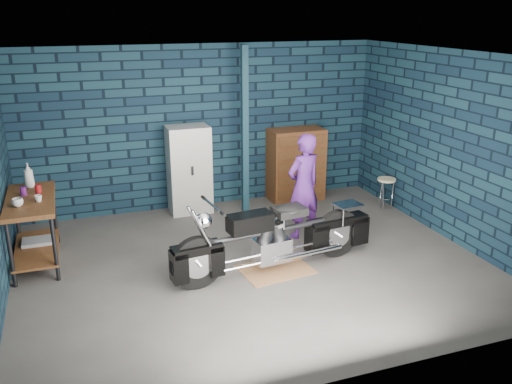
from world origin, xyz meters
TOP-DOWN VIEW (x-y plane):
  - ground at (0.00, 0.00)m, footprint 6.00×6.00m
  - room_walls at (0.00, 0.55)m, footprint 6.02×5.01m
  - support_post at (0.55, 1.95)m, footprint 0.10×0.10m
  - workbench at (-2.68, 1.01)m, footprint 0.60×1.40m
  - drip_mat at (0.23, -0.24)m, footprint 0.97×0.77m
  - motorcycle at (0.23, -0.24)m, footprint 2.44×0.92m
  - person at (1.02, 0.66)m, footprint 0.65×0.52m
  - storage_bin at (-2.66, 1.18)m, footprint 0.42×0.30m
  - locker at (-0.32, 2.23)m, footprint 0.67×0.48m
  - tool_chest at (1.58, 2.23)m, footprint 0.94×0.52m
  - shop_stool at (2.78, 1.21)m, footprint 0.39×0.39m
  - cup_a at (-2.80, 0.73)m, footprint 0.17×0.17m
  - cup_b at (-2.57, 0.84)m, footprint 0.11×0.11m
  - mug_purple at (-2.76, 1.16)m, footprint 0.10×0.10m
  - mug_red at (-2.58, 1.21)m, footprint 0.08×0.08m
  - bottle at (-2.69, 1.51)m, footprint 0.15×0.15m

SIDE VIEW (x-z plane):
  - ground at x=0.00m, z-range 0.00..0.00m
  - drip_mat at x=0.23m, z-range 0.00..0.01m
  - storage_bin at x=-2.66m, z-range 0.00..0.26m
  - shop_stool at x=2.78m, z-range 0.00..0.55m
  - workbench at x=-2.68m, z-range 0.00..0.91m
  - motorcycle at x=0.23m, z-range 0.00..1.05m
  - tool_chest at x=1.58m, z-range 0.00..1.26m
  - locker at x=-0.32m, z-range 0.00..1.44m
  - person at x=1.02m, z-range 0.00..1.56m
  - cup_b at x=-2.57m, z-range 0.91..1.00m
  - cup_a at x=-2.80m, z-range 0.91..1.02m
  - mug_purple at x=-2.76m, z-range 0.91..1.02m
  - mug_red at x=-2.58m, z-range 0.91..1.02m
  - bottle at x=-2.69m, z-range 0.91..1.25m
  - support_post at x=0.55m, z-range 0.00..2.70m
  - room_walls at x=0.00m, z-range 0.55..3.26m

